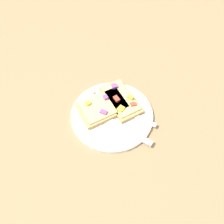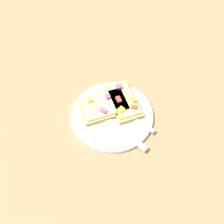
{
  "view_description": "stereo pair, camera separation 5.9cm",
  "coord_description": "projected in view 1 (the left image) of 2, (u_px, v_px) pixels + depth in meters",
  "views": [
    {
      "loc": [
        0.36,
        -0.05,
        0.58
      ],
      "look_at": [
        0.0,
        0.0,
        0.02
      ],
      "focal_mm": 35.0,
      "sensor_mm": 36.0,
      "label": 1
    },
    {
      "loc": [
        0.37,
        0.01,
        0.58
      ],
      "look_at": [
        0.0,
        0.0,
        0.02
      ],
      "focal_mm": 35.0,
      "sensor_mm": 36.0,
      "label": 2
    }
  ],
  "objects": [
    {
      "name": "ground_plane",
      "position": [
        112.0,
        116.0,
        0.68
      ],
      "size": [
        4.0,
        4.0,
        0.0
      ],
      "primitive_type": "plane",
      "color": "#9E7A51"
    },
    {
      "name": "plate",
      "position": [
        112.0,
        115.0,
        0.68
      ],
      "size": [
        0.25,
        0.25,
        0.01
      ],
      "color": "silver",
      "rests_on": "ground"
    },
    {
      "name": "fork",
      "position": [
        120.0,
        109.0,
        0.68
      ],
      "size": [
        0.15,
        0.19,
        0.01
      ],
      "rotation": [
        0.0,
        0.0,
        4.06
      ],
      "color": "silver",
      "rests_on": "plate"
    },
    {
      "name": "knife",
      "position": [
        124.0,
        129.0,
        0.64
      ],
      "size": [
        0.16,
        0.18,
        0.01
      ],
      "rotation": [
        0.0,
        0.0,
        4.01
      ],
      "color": "silver",
      "rests_on": "plate"
    },
    {
      "name": "pizza_slice_main",
      "position": [
        104.0,
        106.0,
        0.68
      ],
      "size": [
        0.15,
        0.18,
        0.03
      ],
      "rotation": [
        0.0,
        0.0,
        1.93
      ],
      "color": "tan",
      "rests_on": "plate"
    },
    {
      "name": "pizza_slice_corner",
      "position": [
        121.0,
        100.0,
        0.69
      ],
      "size": [
        0.17,
        0.13,
        0.03
      ],
      "rotation": [
        0.0,
        0.0,
        3.51
      ],
      "color": "tan",
      "rests_on": "plate"
    },
    {
      "name": "crumb_scatter",
      "position": [
        97.0,
        97.0,
        0.71
      ],
      "size": [
        0.09,
        0.04,
        0.01
      ],
      "color": "tan",
      "rests_on": "plate"
    }
  ]
}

